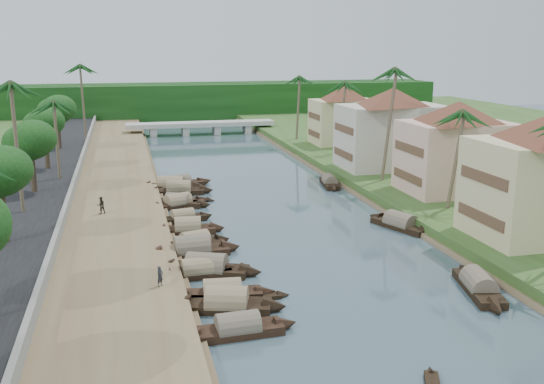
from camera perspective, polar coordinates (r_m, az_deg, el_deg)
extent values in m
plane|color=#3C515A|center=(48.56, 4.33, -6.35)|extent=(220.00, 220.00, 0.00)
cube|color=brown|center=(65.35, -14.79, -1.16)|extent=(10.00, 180.00, 0.80)
cube|color=#2D4D1E|center=(73.36, 13.64, 0.66)|extent=(16.00, 180.00, 1.20)
cube|color=black|center=(66.03, -22.20, -1.31)|extent=(8.00, 180.00, 1.40)
cube|color=slate|center=(65.36, -18.52, -0.56)|extent=(0.40, 180.00, 1.10)
cube|color=black|center=(139.63, -7.96, 8.31)|extent=(120.00, 4.00, 8.00)
cube|color=black|center=(144.58, -8.18, 8.48)|extent=(120.00, 4.00, 8.00)
cube|color=black|center=(149.54, -8.38, 8.64)|extent=(120.00, 4.00, 8.00)
cube|color=#A7A69D|center=(117.12, -6.72, 6.37)|extent=(28.00, 4.00, 0.80)
cube|color=#A7A69D|center=(116.49, -11.12, 5.62)|extent=(1.20, 3.50, 1.80)
cube|color=#A7A69D|center=(116.93, -8.17, 5.77)|extent=(1.20, 3.50, 1.80)
cube|color=#A7A69D|center=(117.67, -5.25, 5.90)|extent=(1.20, 3.50, 1.80)
cube|color=#A7A69D|center=(118.71, -2.37, 6.01)|extent=(1.20, 3.50, 1.80)
cube|color=brown|center=(51.34, 19.00, -2.22)|extent=(0.10, 6.40, 0.90)
cube|color=brown|center=(50.60, 19.27, 1.28)|extent=(0.10, 6.40, 0.90)
cube|color=#DAAB9A|center=(67.87, 16.90, 3.18)|extent=(11.00, 8.00, 7.50)
pyramid|color=brown|center=(67.21, 17.19, 7.25)|extent=(14.11, 14.11, 2.20)
cube|color=brown|center=(65.58, 12.61, 1.42)|extent=(0.10, 6.40, 0.90)
cube|color=brown|center=(65.03, 12.75, 4.01)|extent=(0.10, 6.40, 0.90)
cube|color=beige|center=(79.58, 11.19, 5.15)|extent=(13.00, 8.00, 8.00)
pyramid|color=brown|center=(79.02, 11.36, 8.81)|extent=(15.59, 15.59, 2.20)
cube|color=brown|center=(77.38, 6.70, 3.58)|extent=(0.10, 6.40, 0.90)
cube|color=brown|center=(76.89, 6.77, 5.93)|extent=(0.10, 6.40, 0.90)
cube|color=#CDC089|center=(98.31, 6.79, 6.58)|extent=(10.00, 7.00, 7.00)
pyramid|color=brown|center=(97.86, 6.87, 9.26)|extent=(12.62, 12.62, 2.20)
cube|color=brown|center=(96.89, 3.95, 5.50)|extent=(0.10, 5.60, 0.90)
cube|color=brown|center=(96.53, 3.98, 7.15)|extent=(0.10, 5.60, 0.90)
cube|color=black|center=(36.46, -3.23, -13.03)|extent=(5.41, 1.92, 0.70)
cone|color=black|center=(37.14, 1.33, -12.35)|extent=(1.60, 1.57, 1.67)
cone|color=black|center=(35.94, -7.96, -13.43)|extent=(1.60, 1.57, 1.67)
cylinder|color=#6E6052|center=(36.29, -3.23, -12.50)|extent=(4.16, 1.92, 1.73)
cube|color=black|center=(39.67, -4.26, -10.75)|extent=(5.98, 3.59, 0.70)
cone|color=black|center=(39.36, 0.35, -10.78)|extent=(2.11, 2.22, 1.99)
cone|color=black|center=(40.15, -8.77, -10.44)|extent=(2.11, 2.22, 1.99)
cylinder|color=#826D52|center=(39.51, -4.27, -10.25)|extent=(4.73, 3.27, 2.09)
cube|color=black|center=(41.30, -4.69, -9.74)|extent=(5.45, 2.17, 0.70)
cone|color=black|center=(41.53, -0.58, -9.44)|extent=(1.66, 1.63, 1.66)
cone|color=black|center=(41.22, -8.85, -9.79)|extent=(1.66, 1.63, 1.66)
cylinder|color=#826D52|center=(41.15, -4.70, -9.25)|extent=(4.20, 2.11, 1.72)
cube|color=black|center=(45.75, -6.17, -7.40)|extent=(6.46, 4.23, 0.70)
cone|color=black|center=(44.97, -1.91, -7.59)|extent=(2.33, 2.33, 1.97)
cone|color=black|center=(46.71, -10.27, -6.99)|extent=(2.33, 2.33, 1.97)
cylinder|color=#6E6052|center=(45.61, -6.18, -6.95)|extent=(5.15, 3.73, 2.05)
cube|color=black|center=(45.22, -6.97, -7.68)|extent=(4.92, 1.83, 0.70)
cone|color=black|center=(45.65, -3.60, -7.29)|extent=(1.47, 1.54, 1.64)
cone|color=black|center=(44.89, -10.41, -7.86)|extent=(1.47, 1.54, 1.64)
cylinder|color=#826D52|center=(45.08, -6.99, -7.23)|extent=(3.78, 1.85, 1.71)
cube|color=black|center=(51.37, -7.23, -5.05)|extent=(5.01, 3.06, 0.70)
cone|color=black|center=(52.35, -4.61, -4.53)|extent=(1.79, 1.95, 1.77)
cone|color=black|center=(50.44, -9.96, -5.41)|extent=(1.79, 1.95, 1.77)
cylinder|color=#826D52|center=(51.25, -7.24, -4.65)|extent=(3.97, 2.82, 1.88)
cube|color=black|center=(49.80, -7.52, -5.67)|extent=(6.00, 2.43, 0.70)
cone|color=black|center=(50.37, -3.84, -5.26)|extent=(1.83, 1.99, 2.09)
cone|color=black|center=(49.39, -11.29, -5.89)|extent=(1.83, 1.99, 2.09)
cylinder|color=#6E6052|center=(49.68, -7.54, -5.25)|extent=(4.61, 2.44, 2.19)
cube|color=black|center=(59.09, -8.39, -2.60)|extent=(4.67, 2.29, 0.70)
cone|color=black|center=(59.81, -6.12, -2.25)|extent=(1.52, 1.50, 1.41)
cone|color=black|center=(58.42, -10.72, -2.80)|extent=(1.52, 1.50, 1.41)
cylinder|color=#826D52|center=(58.99, -8.40, -2.24)|extent=(3.65, 2.13, 1.47)
cube|color=black|center=(55.57, -7.91, -3.63)|extent=(5.06, 2.25, 0.70)
cone|color=black|center=(55.64, -5.10, -3.44)|extent=(1.58, 1.77, 1.80)
cone|color=black|center=(55.59, -10.74, -3.65)|extent=(1.58, 1.77, 1.80)
cylinder|color=#826D52|center=(55.46, -7.93, -3.25)|extent=(3.91, 2.23, 1.90)
cube|color=black|center=(65.00, -8.80, -1.12)|extent=(5.47, 3.92, 0.70)
cone|color=black|center=(63.90, -6.35, -1.23)|extent=(2.02, 1.98, 1.61)
cone|color=black|center=(66.17, -11.18, -0.89)|extent=(2.02, 1.98, 1.61)
cylinder|color=#6E6052|center=(64.90, -8.82, -0.80)|extent=(4.39, 3.38, 1.66)
cube|color=black|center=(64.50, -8.82, -1.24)|extent=(5.72, 3.63, 0.70)
cone|color=black|center=(65.81, -6.47, -0.79)|extent=(2.04, 2.06, 1.78)
cone|color=black|center=(63.26, -11.28, -1.56)|extent=(2.04, 2.06, 1.78)
cylinder|color=#826D52|center=(64.40, -8.84, -0.91)|extent=(4.55, 3.23, 1.85)
cube|color=black|center=(70.22, -8.76, -0.02)|extent=(5.96, 2.58, 0.70)
cone|color=black|center=(70.21, -6.14, 0.13)|extent=(1.86, 1.95, 1.97)
cone|color=black|center=(70.34, -11.38, -0.04)|extent=(1.86, 1.95, 1.97)
cylinder|color=#826D52|center=(70.13, -8.77, 0.28)|extent=(4.61, 2.52, 2.06)
cube|color=black|center=(73.49, -8.94, 0.58)|extent=(6.97, 3.84, 0.70)
cone|color=black|center=(74.94, -6.31, 0.98)|extent=(2.32, 2.18, 1.90)
cone|color=black|center=(72.16, -11.67, 0.29)|extent=(2.32, 2.18, 1.90)
cylinder|color=#6E6052|center=(73.40, -8.95, 0.87)|extent=(5.48, 3.42, 1.94)
cube|color=black|center=(72.60, -9.43, 0.41)|extent=(6.52, 3.78, 0.70)
cone|color=black|center=(71.89, -6.76, 0.43)|extent=(2.25, 2.27, 2.01)
cone|color=black|center=(73.43, -12.05, 0.50)|extent=(2.25, 2.27, 2.01)
cylinder|color=#826D52|center=(72.52, -9.44, 0.70)|extent=(5.14, 3.42, 2.10)
cube|color=black|center=(44.61, 18.84, -8.65)|extent=(3.22, 6.57, 0.70)
cone|color=black|center=(47.68, 17.49, -6.99)|extent=(1.99, 2.12, 1.82)
cone|color=black|center=(41.55, 20.43, -10.33)|extent=(1.99, 2.12, 1.82)
cylinder|color=#6E6052|center=(44.47, 18.88, -8.19)|extent=(2.95, 5.13, 1.87)
cube|color=black|center=(57.61, 12.01, -3.18)|extent=(4.01, 6.27, 0.70)
cone|color=black|center=(59.77, 9.66, -2.38)|extent=(2.23, 2.24, 1.90)
cone|color=black|center=(55.53, 14.55, -3.87)|extent=(2.23, 2.24, 1.90)
cylinder|color=#6E6052|center=(57.51, 12.03, -2.82)|extent=(3.55, 4.99, 1.98)
cube|color=black|center=(73.80, 5.43, 0.75)|extent=(2.35, 5.61, 0.70)
cone|color=black|center=(76.68, 5.02, 1.30)|extent=(1.62, 1.73, 1.58)
cone|color=black|center=(70.89, 5.87, 0.27)|extent=(1.62, 1.73, 1.58)
cylinder|color=#6E6052|center=(73.71, 5.43, 1.03)|extent=(2.22, 4.35, 1.62)
cone|color=black|center=(33.78, 14.68, -15.98)|extent=(1.04, 1.18, 0.71)
cube|color=black|center=(41.12, -1.66, -9.96)|extent=(3.60, 0.81, 0.35)
cone|color=black|center=(41.56, 1.11, -9.69)|extent=(0.90, 0.80, 0.80)
cone|color=black|center=(40.77, -4.48, -10.21)|extent=(0.90, 0.80, 0.80)
cube|color=black|center=(67.27, -7.43, -0.66)|extent=(3.62, 2.57, 0.35)
cone|color=black|center=(66.45, -5.76, -0.79)|extent=(1.19, 1.13, 0.75)
cone|color=black|center=(68.14, -9.06, -0.53)|extent=(1.19, 1.13, 0.75)
cylinder|color=brown|center=(60.43, 16.67, 2.87)|extent=(1.44, 0.36, 9.34)
sphere|color=#174518|center=(59.80, 16.96, 7.10)|extent=(3.20, 3.20, 3.20)
cylinder|color=brown|center=(71.29, 10.71, 6.21)|extent=(1.59, 0.36, 12.91)
sphere|color=#174518|center=(70.79, 10.93, 11.20)|extent=(3.20, 3.20, 3.20)
cylinder|color=brown|center=(89.12, 6.25, 6.95)|extent=(1.78, 0.36, 10.26)
sphere|color=#174518|center=(88.69, 6.33, 10.13)|extent=(3.20, 3.20, 3.20)
cylinder|color=brown|center=(60.19, -22.88, 3.81)|extent=(0.37, 0.36, 12.02)
sphere|color=#174518|center=(59.59, -23.39, 9.28)|extent=(3.20, 3.20, 3.20)
cylinder|color=brown|center=(74.49, -19.61, 4.60)|extent=(0.38, 0.36, 9.00)
sphere|color=#174518|center=(74.00, -19.87, 7.91)|extent=(3.20, 3.20, 3.20)
cylinder|color=brown|center=(102.10, 2.40, 7.89)|extent=(0.84, 0.36, 10.44)
sphere|color=#174518|center=(101.73, 2.43, 10.70)|extent=(3.20, 3.20, 3.20)
cylinder|color=brown|center=(103.92, -17.33, 8.00)|extent=(0.51, 0.36, 12.23)
sphere|color=#174518|center=(103.58, -17.56, 11.23)|extent=(3.20, 3.20, 3.20)
cylinder|color=#4E3F2C|center=(52.13, -23.95, -2.32)|extent=(0.60, 0.60, 3.87)
cylinder|color=#4E3F2C|center=(68.99, -21.56, 1.53)|extent=(0.60, 0.60, 3.77)
ellipsoid|color=black|center=(68.38, -21.82, 4.47)|extent=(4.81, 4.81, 3.95)
cylinder|color=#4E3F2C|center=(81.69, -20.43, 3.43)|extent=(0.60, 0.60, 3.95)
ellipsoid|color=black|center=(81.17, -20.65, 6.05)|extent=(4.45, 4.45, 3.66)
cylinder|color=#4E3F2C|center=(97.92, -19.42, 5.07)|extent=(0.60, 0.60, 3.96)
ellipsoid|color=black|center=(97.48, -19.59, 7.27)|extent=(4.99, 4.99, 4.10)
cylinder|color=#4E3F2C|center=(84.12, 13.57, 3.84)|extent=(0.60, 0.60, 3.34)
ellipsoid|color=black|center=(83.66, 13.69, 5.99)|extent=(4.65, 4.65, 3.83)
imported|color=#25262C|center=(41.58, -10.50, -7.81)|extent=(0.61, 0.61, 1.43)
imported|color=#2F2A20|center=(60.41, -15.80, -1.20)|extent=(0.97, 0.85, 1.68)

